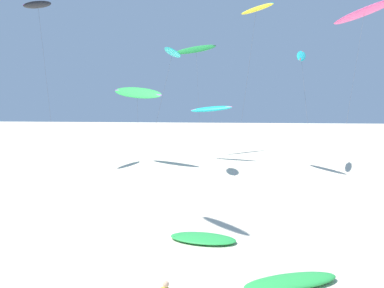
% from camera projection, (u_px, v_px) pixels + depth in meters
% --- Properties ---
extents(flying_kite_0, '(3.76, 6.40, 19.23)m').
position_uv_depth(flying_kite_0, '(38.00, 5.00, 44.75)').
color(flying_kite_0, black).
rests_on(flying_kite_0, ground).
extents(flying_kite_1, '(5.79, 8.75, 7.32)m').
position_uv_depth(flying_kite_1, '(211.00, 109.00, 52.20)').
color(flying_kite_1, '#19B2B7').
rests_on(flying_kite_1, ground).
extents(flying_kite_2, '(3.11, 7.45, 12.99)m').
position_uv_depth(flying_kite_2, '(173.00, 53.00, 41.47)').
color(flying_kite_2, '#19B2B7').
rests_on(flying_kite_2, ground).
extents(flying_kite_3, '(3.98, 8.20, 17.52)m').
position_uv_depth(flying_kite_3, '(256.00, 9.00, 41.72)').
color(flying_kite_3, yellow).
rests_on(flying_kite_3, ground).
extents(flying_kite_4, '(7.46, 6.77, 9.63)m').
position_uv_depth(flying_kite_4, '(137.00, 93.00, 48.19)').
color(flying_kite_4, green).
rests_on(flying_kite_4, ground).
extents(flying_kite_6, '(5.98, 12.23, 16.22)m').
position_uv_depth(flying_kite_6, '(196.00, 49.00, 57.80)').
color(flying_kite_6, green).
rests_on(flying_kite_6, ground).
extents(flying_kite_7, '(2.31, 12.50, 13.75)m').
position_uv_depth(flying_kite_7, '(301.00, 56.00, 44.75)').
color(flying_kite_7, '#19B2B7').
rests_on(flying_kite_7, ground).
extents(flying_kite_9, '(6.87, 11.00, 18.07)m').
position_uv_depth(flying_kite_9, '(364.00, 12.00, 43.87)').
color(flying_kite_9, '#EA5193').
rests_on(flying_kite_9, ground).
extents(grounded_kite_0, '(4.38, 2.95, 0.39)m').
position_uv_depth(grounded_kite_0, '(291.00, 282.00, 16.86)').
color(grounded_kite_0, green).
rests_on(grounded_kite_0, ground).
extents(grounded_kite_3, '(3.93, 2.52, 0.31)m').
position_uv_depth(grounded_kite_3, '(203.00, 238.00, 22.36)').
color(grounded_kite_3, green).
rests_on(grounded_kite_3, ground).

